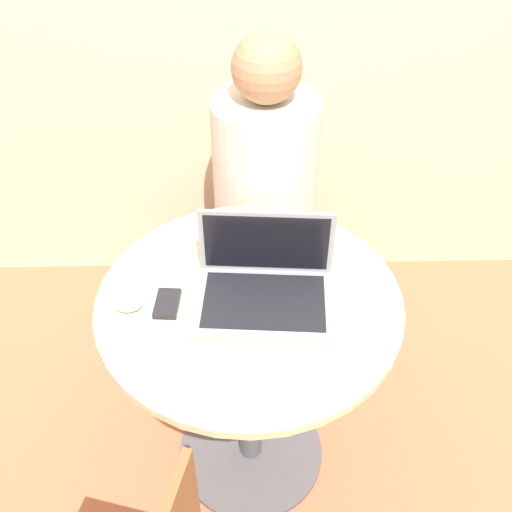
{
  "coord_description": "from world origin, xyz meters",
  "views": [
    {
      "loc": [
        -0.01,
        -1.08,
        1.86
      ],
      "look_at": [
        0.02,
        0.05,
        0.85
      ],
      "focal_mm": 42.0,
      "sensor_mm": 36.0,
      "label": 1
    }
  ],
  "objects": [
    {
      "name": "cell_phone",
      "position": [
        -0.21,
        -0.02,
        0.76
      ],
      "size": [
        0.07,
        0.1,
        0.02
      ],
      "color": "black",
      "rests_on": "round_table"
    },
    {
      "name": "ground_plane",
      "position": [
        0.0,
        0.0,
        0.0
      ],
      "size": [
        12.0,
        12.0,
        0.0
      ],
      "primitive_type": "plane",
      "color": "#B26042"
    },
    {
      "name": "laptop",
      "position": [
        0.04,
        0.0,
        0.79
      ],
      "size": [
        0.36,
        0.27,
        0.21
      ],
      "color": "gray",
      "rests_on": "round_table"
    },
    {
      "name": "person_seated",
      "position": [
        0.07,
        0.69,
        0.5
      ],
      "size": [
        0.36,
        0.56,
        1.2
      ],
      "color": "brown",
      "rests_on": "ground_plane"
    },
    {
      "name": "round_table",
      "position": [
        0.0,
        0.0,
        0.54
      ],
      "size": [
        0.8,
        0.8,
        0.75
      ],
      "color": "#4C4C51",
      "rests_on": "ground_plane"
    },
    {
      "name": "computer_mouse",
      "position": [
        -0.31,
        -0.03,
        0.77
      ],
      "size": [
        0.07,
        0.05,
        0.04
      ],
      "color": "#B2B2B7",
      "rests_on": "round_table"
    }
  ]
}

